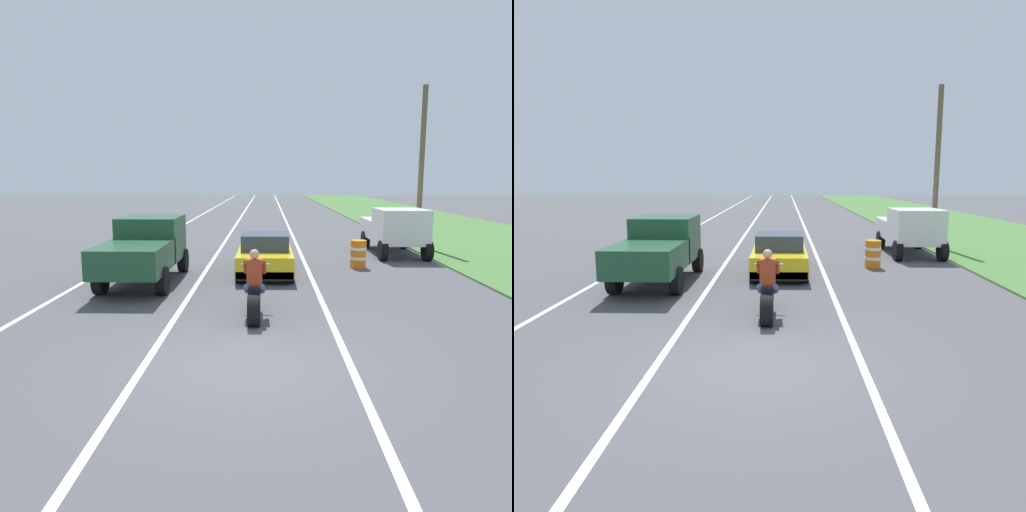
# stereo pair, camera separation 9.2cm
# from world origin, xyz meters

# --- Properties ---
(ground_plane) EXTENTS (160.00, 160.00, 0.00)m
(ground_plane) POSITION_xyz_m (0.00, 0.00, 0.00)
(ground_plane) COLOR #4C4C51
(lane_stripe_left_solid) EXTENTS (0.14, 120.00, 0.01)m
(lane_stripe_left_solid) POSITION_xyz_m (-5.40, 20.00, 0.00)
(lane_stripe_left_solid) COLOR white
(lane_stripe_left_solid) RESTS_ON ground
(lane_stripe_right_solid) EXTENTS (0.14, 120.00, 0.01)m
(lane_stripe_right_solid) POSITION_xyz_m (1.80, 20.00, 0.00)
(lane_stripe_right_solid) COLOR white
(lane_stripe_right_solid) RESTS_ON ground
(lane_stripe_centre_dashed) EXTENTS (0.14, 120.00, 0.01)m
(lane_stripe_centre_dashed) POSITION_xyz_m (-1.80, 20.00, 0.00)
(lane_stripe_centre_dashed) COLOR white
(lane_stripe_centre_dashed) RESTS_ON ground
(grass_verge_right) EXTENTS (10.00, 120.00, 0.06)m
(grass_verge_right) POSITION_xyz_m (11.92, 20.00, 0.03)
(grass_verge_right) COLOR #477538
(grass_verge_right) RESTS_ON ground
(motorcycle_with_rider) EXTENTS (0.70, 2.21, 1.62)m
(motorcycle_with_rider) POSITION_xyz_m (0.05, 2.90, 0.59)
(motorcycle_with_rider) COLOR black
(motorcycle_with_rider) RESTS_ON ground
(sports_car_yellow) EXTENTS (1.84, 4.30, 1.37)m
(sports_car_yellow) POSITION_xyz_m (0.28, 8.27, 0.63)
(sports_car_yellow) COLOR yellow
(sports_car_yellow) RESTS_ON ground
(pickup_truck_left_lane_dark_green) EXTENTS (2.02, 4.80, 1.98)m
(pickup_truck_left_lane_dark_green) POSITION_xyz_m (-3.44, 6.68, 1.11)
(pickup_truck_left_lane_dark_green) COLOR #1E4C2D
(pickup_truck_left_lane_dark_green) RESTS_ON ground
(pickup_truck_right_shoulder_white) EXTENTS (2.02, 4.80, 1.98)m
(pickup_truck_right_shoulder_white) POSITION_xyz_m (5.78, 12.48, 1.11)
(pickup_truck_right_shoulder_white) COLOR silver
(pickup_truck_right_shoulder_white) RESTS_ON ground
(utility_pole_roadside) EXTENTS (0.24, 0.24, 7.36)m
(utility_pole_roadside) POSITION_xyz_m (7.48, 14.66, 3.68)
(utility_pole_roadside) COLOR brown
(utility_pole_roadside) RESTS_ON ground
(construction_barrel_nearest) EXTENTS (0.58, 0.58, 1.00)m
(construction_barrel_nearest) POSITION_xyz_m (3.66, 9.28, 0.50)
(construction_barrel_nearest) COLOR orange
(construction_barrel_nearest) RESTS_ON ground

